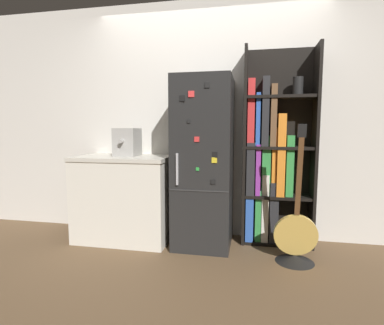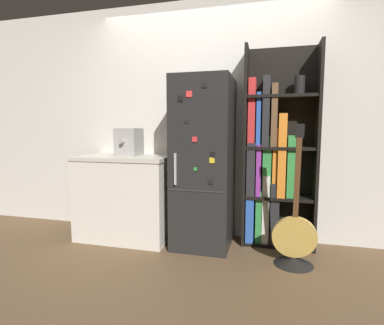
% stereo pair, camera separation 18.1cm
% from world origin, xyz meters
% --- Properties ---
extents(ground_plane, '(16.00, 16.00, 0.00)m').
position_xyz_m(ground_plane, '(0.00, 0.00, 0.00)').
color(ground_plane, brown).
extents(wall_back, '(8.00, 0.05, 2.60)m').
position_xyz_m(wall_back, '(0.00, 0.47, 1.30)').
color(wall_back, silver).
rests_on(wall_back, ground_plane).
extents(refrigerator, '(0.57, 0.65, 1.72)m').
position_xyz_m(refrigerator, '(-0.00, 0.14, 0.86)').
color(refrigerator, black).
rests_on(refrigerator, ground_plane).
extents(bookshelf, '(0.72, 0.30, 2.03)m').
position_xyz_m(bookshelf, '(0.68, 0.33, 0.89)').
color(bookshelf, black).
rests_on(bookshelf, ground_plane).
extents(kitchen_counter, '(1.02, 0.66, 0.91)m').
position_xyz_m(kitchen_counter, '(-0.87, 0.13, 0.46)').
color(kitchen_counter, silver).
rests_on(kitchen_counter, ground_plane).
extents(espresso_machine, '(0.24, 0.31, 0.30)m').
position_xyz_m(espresso_machine, '(-0.84, 0.16, 1.06)').
color(espresso_machine, '#A5A39E').
rests_on(espresso_machine, kitchen_counter).
extents(guitar, '(0.39, 0.35, 1.24)m').
position_xyz_m(guitar, '(0.88, -0.14, 0.17)').
color(guitar, black).
rests_on(guitar, ground_plane).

